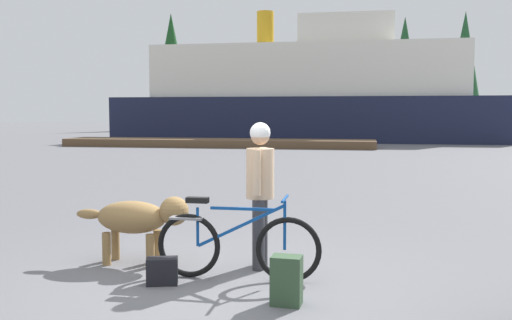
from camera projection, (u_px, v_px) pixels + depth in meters
ground_plane at (222, 285)px, 5.83m from camera, size 160.00×160.00×0.00m
bicycle at (236, 245)px, 5.99m from camera, size 1.78×0.44×0.90m
person_cyclist at (260, 181)px, 6.42m from camera, size 0.32×0.53×1.67m
dog at (139, 218)px, 6.62m from camera, size 1.39×0.45×0.81m
backpack at (287, 280)px, 5.22m from camera, size 0.29×0.22×0.46m
handbag_pannier at (162, 271)px, 5.85m from camera, size 0.36×0.26×0.28m
dock_pier at (217, 143)px, 29.03m from camera, size 16.04×2.41×0.40m
ferry_boat at (310, 95)px, 36.45m from camera, size 23.69×8.52×8.29m
pine_tree_far_left at (171, 59)px, 55.71m from camera, size 3.50×3.50×11.50m
pine_tree_center at (347, 63)px, 51.68m from camera, size 4.32×4.32×9.26m
pine_tree_far_right at (464, 59)px, 52.32m from camera, size 3.07×3.07×11.11m
pine_tree_mid_back at (404, 59)px, 58.54m from camera, size 3.34×3.34×11.64m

